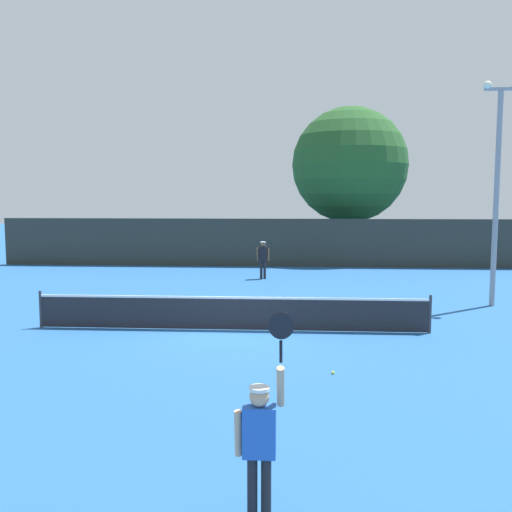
# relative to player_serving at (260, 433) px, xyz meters

# --- Properties ---
(ground_plane) EXTENTS (120.00, 120.00, 0.00)m
(ground_plane) POSITION_rel_player_serving_xyz_m (-1.36, 9.47, -1.08)
(ground_plane) COLOR #235693
(tennis_net) EXTENTS (11.12, 0.08, 1.07)m
(tennis_net) POSITION_rel_player_serving_xyz_m (-1.36, 9.47, -0.57)
(tennis_net) COLOR #232328
(tennis_net) RESTS_ON ground
(perimeter_fence) EXTENTS (28.22, 0.12, 2.57)m
(perimeter_fence) POSITION_rel_player_serving_xyz_m (-1.36, 24.17, 0.21)
(perimeter_fence) COLOR #2D332D
(perimeter_fence) RESTS_ON ground
(player_serving) EXTENTS (0.67, 0.39, 2.47)m
(player_serving) POSITION_rel_player_serving_xyz_m (0.00, 0.00, 0.00)
(player_serving) COLOR blue
(player_serving) RESTS_ON ground
(player_receiving) EXTENTS (0.57, 0.25, 1.71)m
(player_receiving) POSITION_rel_player_serving_xyz_m (-0.99, 19.57, -0.03)
(player_receiving) COLOR black
(player_receiving) RESTS_ON ground
(tennis_ball) EXTENTS (0.07, 0.07, 0.07)m
(tennis_ball) POSITION_rel_player_serving_xyz_m (1.23, 5.63, -1.04)
(tennis_ball) COLOR #CCE033
(tennis_ball) RESTS_ON ground
(light_pole) EXTENTS (1.18, 0.28, 7.59)m
(light_pole) POSITION_rel_player_serving_xyz_m (7.25, 13.65, 3.27)
(light_pole) COLOR gray
(light_pole) RESTS_ON ground
(large_tree) EXTENTS (6.79, 6.79, 9.00)m
(large_tree) POSITION_rel_player_serving_xyz_m (3.70, 28.02, 4.51)
(large_tree) COLOR brown
(large_tree) RESTS_ON ground
(parked_car_near) EXTENTS (1.93, 4.22, 1.69)m
(parked_car_near) POSITION_rel_player_serving_xyz_m (1.07, 31.97, -0.30)
(parked_car_near) COLOR #B7B7BC
(parked_car_near) RESTS_ON ground
(parked_car_mid) EXTENTS (2.41, 4.41, 1.69)m
(parked_car_mid) POSITION_rel_player_serving_xyz_m (5.44, 30.01, -0.30)
(parked_car_mid) COLOR black
(parked_car_mid) RESTS_ON ground
(parked_car_far) EXTENTS (2.46, 4.42, 1.69)m
(parked_car_far) POSITION_rel_player_serving_xyz_m (8.31, 29.50, -0.30)
(parked_car_far) COLOR black
(parked_car_far) RESTS_ON ground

